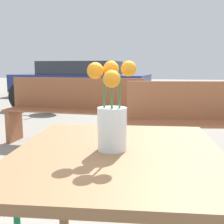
{
  "coord_description": "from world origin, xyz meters",
  "views": [
    {
      "loc": [
        0.17,
        -0.97,
        1.01
      ],
      "look_at": [
        -0.02,
        -0.0,
        0.85
      ],
      "focal_mm": 45.0,
      "sensor_mm": 36.0,
      "label": 1
    }
  ],
  "objects_px": {
    "bench_near": "(221,119)",
    "parked_car": "(81,79)",
    "table_front": "(118,178)",
    "bicycle": "(33,97)",
    "flower_vase": "(112,118)",
    "bench_middle": "(75,108)"
  },
  "relations": [
    {
      "from": "bench_near",
      "to": "parked_car",
      "type": "relative_size",
      "value": 0.42
    },
    {
      "from": "bench_middle",
      "to": "parked_car",
      "type": "relative_size",
      "value": 0.39
    },
    {
      "from": "bicycle",
      "to": "parked_car",
      "type": "bearing_deg",
      "value": 89.35
    },
    {
      "from": "flower_vase",
      "to": "parked_car",
      "type": "distance_m",
      "value": 8.52
    },
    {
      "from": "bench_near",
      "to": "bench_middle",
      "type": "xyz_separation_m",
      "value": [
        -1.72,
        0.48,
        -0.0
      ]
    },
    {
      "from": "flower_vase",
      "to": "bicycle",
      "type": "relative_size",
      "value": 0.22
    },
    {
      "from": "table_front",
      "to": "bicycle",
      "type": "distance_m",
      "value": 5.41
    },
    {
      "from": "table_front",
      "to": "flower_vase",
      "type": "relative_size",
      "value": 2.87
    },
    {
      "from": "table_front",
      "to": "bench_near",
      "type": "distance_m",
      "value": 2.12
    },
    {
      "from": "parked_car",
      "to": "flower_vase",
      "type": "bearing_deg",
      "value": -71.98
    },
    {
      "from": "flower_vase",
      "to": "parked_car",
      "type": "height_order",
      "value": "parked_car"
    },
    {
      "from": "bench_near",
      "to": "parked_car",
      "type": "distance_m",
      "value": 6.97
    },
    {
      "from": "flower_vase",
      "to": "bench_middle",
      "type": "height_order",
      "value": "flower_vase"
    },
    {
      "from": "bench_near",
      "to": "flower_vase",
      "type": "bearing_deg",
      "value": -110.34
    },
    {
      "from": "flower_vase",
      "to": "table_front",
      "type": "bearing_deg",
      "value": 9.87
    },
    {
      "from": "bicycle",
      "to": "bench_near",
      "type": "bearing_deg",
      "value": -38.3
    },
    {
      "from": "parked_car",
      "to": "bicycle",
      "type": "bearing_deg",
      "value": -90.65
    },
    {
      "from": "bench_near",
      "to": "bicycle",
      "type": "xyz_separation_m",
      "value": [
        -3.41,
        2.69,
        -0.15
      ]
    },
    {
      "from": "flower_vase",
      "to": "bicycle",
      "type": "height_order",
      "value": "flower_vase"
    },
    {
      "from": "bicycle",
      "to": "parked_car",
      "type": "xyz_separation_m",
      "value": [
        0.04,
        3.41,
        0.24
      ]
    },
    {
      "from": "bench_near",
      "to": "parked_car",
      "type": "height_order",
      "value": "parked_car"
    },
    {
      "from": "table_front",
      "to": "parked_car",
      "type": "xyz_separation_m",
      "value": [
        -2.66,
        8.09,
        -0.04
      ]
    }
  ]
}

